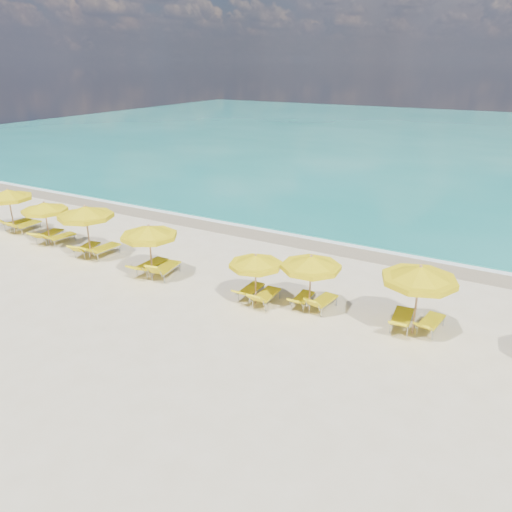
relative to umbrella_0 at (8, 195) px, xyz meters
The scene contains 27 objects.
ground_plane 14.98m from the umbrella_0, ahead, with size 120.00×120.00×0.00m, color beige.
ocean 49.72m from the umbrella_0, 72.65° to the left, with size 120.00×80.00×0.30m, color #157A70.
wet_sand_band 16.45m from the umbrella_0, 24.69° to the left, with size 120.00×2.60×0.01m, color tan.
foam_line 16.79m from the umbrella_0, 27.20° to the left, with size 120.00×1.20×0.03m, color white.
whitecap_near 18.75m from the umbrella_0, 61.76° to the left, with size 14.00×0.36×0.05m, color white.
whitecap_far 32.76m from the umbrella_0, 45.74° to the left, with size 18.00×0.30×0.05m, color white.
umbrella_0 is the anchor object (origin of this frame).
umbrella_1 3.21m from the umbrella_0, ahead, with size 2.34×2.34×2.28m.
umbrella_2 6.49m from the umbrella_0, ahead, with size 2.63×2.63×2.62m.
umbrella_3 10.69m from the umbrella_0, ahead, with size 2.76×2.76×2.45m.
umbrella_4 15.84m from the umbrella_0, ahead, with size 2.29×2.29×2.09m.
umbrella_5 17.87m from the umbrella_0, ahead, with size 2.84×2.84×2.29m.
umbrella_6 21.69m from the umbrella_0, ahead, with size 2.63×2.63×2.58m.
lounger_0_left 2.01m from the umbrella_0, 131.20° to the left, with size 0.80×1.89×0.88m.
lounger_0_right 2.00m from the umbrella_0, 49.03° to the left, with size 0.77×1.97×0.85m.
lounger_1_left 3.42m from the umbrella_0, ahead, with size 1.05×2.11×0.86m.
lounger_1_right 4.10m from the umbrella_0, ahead, with size 0.83×1.86×0.80m.
lounger_2_left 6.32m from the umbrella_0, ahead, with size 0.96×1.91×0.83m.
lounger_2_right 7.16m from the umbrella_0, ahead, with size 0.81×2.08×0.84m.
lounger_3_left 10.45m from the umbrella_0, ahead, with size 0.71×2.10×0.76m.
lounger_3_right 11.25m from the umbrella_0, ahead, with size 0.94×2.04×0.96m.
lounger_4_left 15.49m from the umbrella_0, ahead, with size 0.59×1.75×0.71m.
lounger_4_right 16.30m from the umbrella_0, ahead, with size 0.68×1.86×0.84m.
lounger_5_left 17.57m from the umbrella_0, ahead, with size 0.59×1.64×0.67m.
lounger_5_right 18.37m from the umbrella_0, ahead, with size 0.80×1.77×0.82m.
lounger_6_left 21.32m from the umbrella_0, ahead, with size 0.83×2.03×0.80m.
lounger_6_right 22.27m from the umbrella_0, ahead, with size 0.82×1.87×0.76m.
Camera 1 is at (9.68, -15.42, 8.88)m, focal length 35.00 mm.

